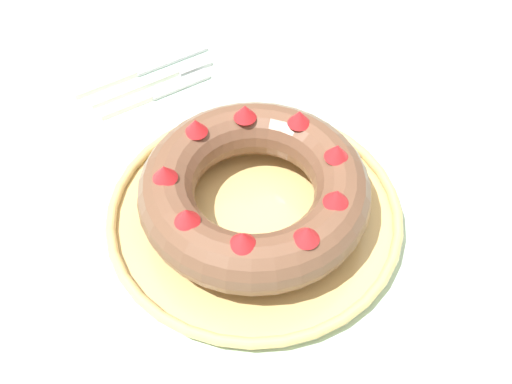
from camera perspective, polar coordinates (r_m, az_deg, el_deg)
dining_table at (r=0.76m, az=0.89°, el=-5.09°), size 1.56×1.27×0.73m
serving_dish at (r=0.69m, az=0.00°, el=-2.21°), size 0.34×0.34×0.02m
bundt_cake at (r=0.66m, az=0.00°, el=0.05°), size 0.26×0.26×0.08m
fork at (r=0.89m, az=-9.05°, el=10.68°), size 0.02×0.19×0.01m
serving_knife at (r=0.90m, az=-11.64°, el=11.06°), size 0.02×0.21×0.01m
cake_knife at (r=0.86m, az=-10.24°, el=8.92°), size 0.02×0.17×0.01m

